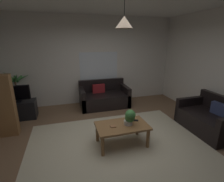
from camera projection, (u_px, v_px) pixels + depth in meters
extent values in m
cube|color=brown|center=(116.00, 142.00, 3.56)|extent=(5.55, 5.11, 0.02)
cube|color=beige|center=(119.00, 147.00, 3.37)|extent=(3.61, 2.81, 0.01)
cube|color=silver|center=(93.00, 61.00, 5.50)|extent=(5.67, 0.06, 2.84)
cube|color=white|center=(99.00, 66.00, 5.58)|extent=(1.28, 0.01, 0.93)
cube|color=black|center=(104.00, 100.00, 5.41)|extent=(1.54, 0.87, 0.42)
cube|color=black|center=(102.00, 85.00, 5.63)|extent=(1.54, 0.12, 0.40)
cube|color=black|center=(82.00, 99.00, 5.18)|extent=(0.12, 0.87, 0.64)
cube|color=black|center=(125.00, 95.00, 5.57)|extent=(0.12, 0.87, 0.64)
cube|color=maroon|center=(99.00, 89.00, 5.44)|extent=(0.40, 0.13, 0.28)
cube|color=black|center=(208.00, 122.00, 3.94)|extent=(0.87, 1.34, 0.42)
cube|color=black|center=(224.00, 105.00, 3.92)|extent=(0.12, 1.34, 0.40)
cube|color=black|center=(190.00, 108.00, 4.47)|extent=(0.87, 0.12, 0.64)
cube|color=navy|center=(220.00, 109.00, 3.81)|extent=(0.17, 0.41, 0.28)
cube|color=olive|center=(122.00, 126.00, 3.36)|extent=(1.05, 0.62, 0.04)
cylinder|color=olive|center=(103.00, 146.00, 3.07)|extent=(0.07, 0.07, 0.40)
cylinder|color=olive|center=(148.00, 138.00, 3.32)|extent=(0.07, 0.07, 0.40)
cylinder|color=olive|center=(97.00, 133.00, 3.53)|extent=(0.07, 0.07, 0.40)
cylinder|color=olive|center=(137.00, 126.00, 3.78)|extent=(0.07, 0.07, 0.40)
cube|color=#99663F|center=(113.00, 126.00, 3.28)|extent=(0.11, 0.10, 0.02)
cube|color=black|center=(134.00, 120.00, 3.52)|extent=(0.17, 0.11, 0.02)
cylinder|color=beige|center=(128.00, 122.00, 3.37)|extent=(0.18, 0.18, 0.08)
sphere|color=#3D7F3D|center=(130.00, 117.00, 3.33)|extent=(0.20, 0.20, 0.20)
sphere|color=#3D7F3D|center=(130.00, 115.00, 3.30)|extent=(0.21, 0.21, 0.21)
cube|color=black|center=(19.00, 110.00, 4.54)|extent=(0.90, 0.44, 0.50)
cube|color=black|center=(15.00, 93.00, 4.37)|extent=(0.71, 0.05, 0.40)
cube|color=black|center=(15.00, 93.00, 4.35)|extent=(0.67, 0.00, 0.36)
cube|color=black|center=(17.00, 101.00, 4.44)|extent=(0.24, 0.16, 0.04)
cylinder|color=brown|center=(19.00, 107.00, 5.04)|extent=(0.32, 0.32, 0.30)
cylinder|color=brown|center=(17.00, 91.00, 4.90)|extent=(0.05, 0.05, 0.67)
cone|color=#3D7F3D|center=(22.00, 78.00, 4.87)|extent=(0.43, 0.19, 0.23)
cone|color=#3D7F3D|center=(21.00, 76.00, 5.00)|extent=(0.30, 0.49, 0.32)
cone|color=#3D7F3D|center=(15.00, 77.00, 4.93)|extent=(0.15, 0.40, 0.26)
cone|color=#3D7F3D|center=(9.00, 76.00, 4.77)|extent=(0.37, 0.20, 0.33)
cone|color=#3D7F3D|center=(6.00, 77.00, 4.66)|extent=(0.46, 0.22, 0.36)
cone|color=#3D7F3D|center=(9.00, 80.00, 4.58)|extent=(0.21, 0.45, 0.28)
cone|color=#3D7F3D|center=(16.00, 78.00, 4.66)|extent=(0.25, 0.35, 0.34)
cylinder|color=black|center=(125.00, 3.00, 2.70)|extent=(0.01, 0.01, 0.37)
cone|color=tan|center=(124.00, 22.00, 2.78)|extent=(0.30, 0.30, 0.20)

